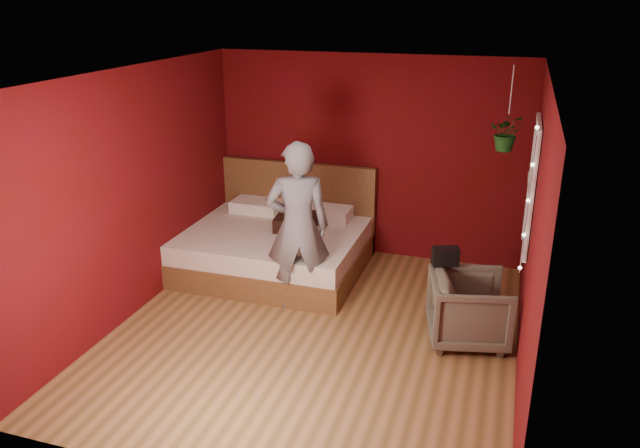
{
  "coord_description": "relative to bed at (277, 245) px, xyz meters",
  "views": [
    {
      "loc": [
        1.76,
        -5.37,
        3.28
      ],
      "look_at": [
        -0.07,
        0.4,
        1.04
      ],
      "focal_mm": 35.0,
      "sensor_mm": 36.0,
      "label": 1
    }
  ],
  "objects": [
    {
      "name": "armchair",
      "position": [
        2.46,
        -1.09,
        0.04
      ],
      "size": [
        0.92,
        0.9,
        0.7
      ],
      "primitive_type": "imported",
      "rotation": [
        0.0,
        0.0,
        1.81
      ],
      "color": "#696753",
      "rests_on": "ground"
    },
    {
      "name": "hanging_plant",
      "position": [
        2.63,
        -0.0,
        1.6
      ],
      "size": [
        0.36,
        0.32,
        0.89
      ],
      "color": "silver",
      "rests_on": "room_walls"
    },
    {
      "name": "throw_pillow",
      "position": [
        0.24,
        0.05,
        0.31
      ],
      "size": [
        0.53,
        0.53,
        0.17
      ],
      "primitive_type": "cube",
      "rotation": [
        0.0,
        0.0,
        0.11
      ],
      "color": "black",
      "rests_on": "bed"
    },
    {
      "name": "fairy_lights",
      "position": [
        2.89,
        -1.01,
        1.19
      ],
      "size": [
        0.04,
        0.04,
        1.45
      ],
      "color": "silver",
      "rests_on": "room_walls"
    },
    {
      "name": "room_walls",
      "position": [
        0.95,
        -1.39,
        1.37
      ],
      "size": [
        4.04,
        4.54,
        2.62
      ],
      "color": "#5B0912",
      "rests_on": "ground"
    },
    {
      "name": "floor",
      "position": [
        0.95,
        -1.39,
        -0.31
      ],
      "size": [
        4.5,
        4.5,
        0.0
      ],
      "primitive_type": "plane",
      "color": "#9C6A3E",
      "rests_on": "ground"
    },
    {
      "name": "window",
      "position": [
        2.92,
        -0.49,
        1.19
      ],
      "size": [
        0.05,
        0.97,
        1.27
      ],
      "color": "white",
      "rests_on": "room_walls"
    },
    {
      "name": "bed",
      "position": [
        0.0,
        0.0,
        0.0
      ],
      "size": [
        2.15,
        1.82,
        1.18
      ],
      "color": "brown",
      "rests_on": "ground"
    },
    {
      "name": "handbag",
      "position": [
        2.17,
        -0.86,
        0.48
      ],
      "size": [
        0.29,
        0.21,
        0.19
      ],
      "primitive_type": "cube",
      "rotation": [
        0.0,
        0.0,
        0.36
      ],
      "color": "black",
      "rests_on": "armchair"
    },
    {
      "name": "person",
      "position": [
        0.6,
        -0.89,
        0.63
      ],
      "size": [
        0.8,
        0.66,
        1.87
      ],
      "primitive_type": "imported",
      "rotation": [
        0.0,
        0.0,
        3.51
      ],
      "color": "slate",
      "rests_on": "ground"
    }
  ]
}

